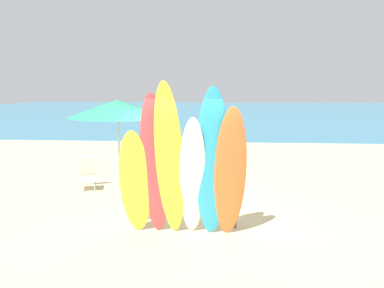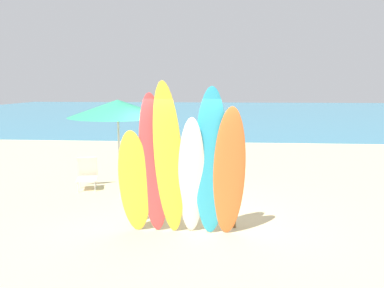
{
  "view_description": "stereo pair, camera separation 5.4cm",
  "coord_description": "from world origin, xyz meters",
  "views": [
    {
      "loc": [
        0.61,
        -6.54,
        2.71
      ],
      "look_at": [
        0.0,
        2.07,
        1.28
      ],
      "focal_mm": 33.17,
      "sensor_mm": 36.0,
      "label": 1
    },
    {
      "loc": [
        0.66,
        -6.53,
        2.71
      ],
      "look_at": [
        0.0,
        2.07,
        1.28
      ],
      "focal_mm": 33.17,
      "sensor_mm": 36.0,
      "label": 2
    }
  ],
  "objects": [
    {
      "name": "surfboard_yellow_2",
      "position": [
        -0.19,
        -0.67,
        1.4
      ],
      "size": [
        0.57,
        0.91,
        2.8
      ],
      "primitive_type": "ellipsoid",
      "rotation": [
        0.28,
        0.0,
        -0.08
      ],
      "color": "yellow",
      "rests_on": "ground"
    },
    {
      "name": "beachgoer_by_water",
      "position": [
        0.36,
        5.53,
        0.93
      ],
      "size": [
        0.45,
        0.47,
        1.62
      ],
      "rotation": [
        0.0,
        0.0,
        5.48
      ],
      "color": "tan",
      "rests_on": "ground"
    },
    {
      "name": "surfboard_teal_4",
      "position": [
        0.53,
        -0.63,
        1.36
      ],
      "size": [
        0.59,
        0.78,
        2.71
      ],
      "primitive_type": "ellipsoid",
      "rotation": [
        0.25,
        0.0,
        0.04
      ],
      "color": "#289EC6",
      "rests_on": "ground"
    },
    {
      "name": "beach_umbrella",
      "position": [
        -1.68,
        1.53,
        2.19
      ],
      "size": [
        2.27,
        2.27,
        2.39
      ],
      "color": "silver",
      "rests_on": "ground"
    },
    {
      "name": "surfboard_rack",
      "position": [
        0.0,
        0.0,
        0.48
      ],
      "size": [
        2.07,
        0.07,
        0.64
      ],
      "color": "brown",
      "rests_on": "ground"
    },
    {
      "name": "ocean_water",
      "position": [
        0.0,
        30.37,
        0.01
      ],
      "size": [
        60.0,
        40.0,
        0.02
      ],
      "primitive_type": "cube",
      "color": "teal",
      "rests_on": "ground"
    },
    {
      "name": "surfboard_orange_5",
      "position": [
        0.84,
        -0.6,
        1.2
      ],
      "size": [
        0.6,
        0.78,
        2.4
      ],
      "primitive_type": "ellipsoid",
      "rotation": [
        0.27,
        0.0,
        0.07
      ],
      "color": "orange",
      "rests_on": "ground"
    },
    {
      "name": "surfboard_white_3",
      "position": [
        0.2,
        -0.59,
        1.11
      ],
      "size": [
        0.53,
        0.84,
        2.23
      ],
      "primitive_type": "ellipsoid",
      "rotation": [
        0.32,
        0.0,
        0.09
      ],
      "color": "white",
      "rests_on": "ground"
    },
    {
      "name": "beachgoer_midbeach",
      "position": [
        0.25,
        3.91,
        1.0
      ],
      "size": [
        0.65,
        0.3,
        1.74
      ],
      "rotation": [
        0.0,
        0.0,
        2.96
      ],
      "color": "tan",
      "rests_on": "ground"
    },
    {
      "name": "ground",
      "position": [
        0.0,
        14.0,
        0.0
      ],
      "size": [
        60.0,
        60.0,
        0.0
      ],
      "primitive_type": "plane",
      "color": "#D3BC8C"
    },
    {
      "name": "beach_chair_red",
      "position": [
        -2.81,
        2.35,
        0.43
      ],
      "size": [
        0.65,
        0.75,
        0.84
      ],
      "rotation": [
        0.0,
        0.0,
        0.27
      ],
      "color": "#B7B7BC",
      "rests_on": "ground"
    },
    {
      "name": "surfboard_yellow_0",
      "position": [
        -0.84,
        -0.5,
        0.99
      ],
      "size": [
        0.58,
        0.56,
        1.98
      ],
      "primitive_type": "ellipsoid",
      "rotation": [
        0.24,
        0.0,
        0.04
      ],
      "color": "yellow",
      "rests_on": "ground"
    },
    {
      "name": "beachgoer_strolling",
      "position": [
        -0.95,
        5.17,
        1.0
      ],
      "size": [
        0.45,
        0.64,
        1.74
      ],
      "rotation": [
        0.0,
        0.0,
        1.81
      ],
      "color": "#9E704C",
      "rests_on": "ground"
    },
    {
      "name": "surfboard_red_1",
      "position": [
        -0.47,
        -0.55,
        1.31
      ],
      "size": [
        0.5,
        0.69,
        2.61
      ],
      "primitive_type": "ellipsoid",
      "rotation": [
        0.23,
        0.0,
        -0.0
      ],
      "color": "#D13D42",
      "rests_on": "ground"
    }
  ]
}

